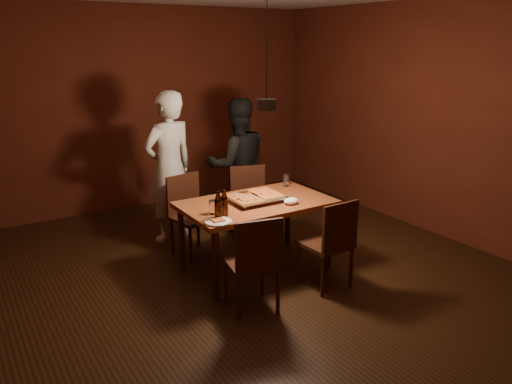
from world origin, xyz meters
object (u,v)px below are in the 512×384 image
dining_table (256,208)px  beer_bottle_a (218,205)px  plate_slice (218,221)px  pizza_tray (256,198)px  beer_bottle_b (224,203)px  chair_near_left (255,256)px  diner_dark (238,165)px  chair_near_right (332,236)px  chair_far_left (189,207)px  pendant_lamp (266,103)px  chair_far_right (250,197)px  diner_white (169,168)px

dining_table → beer_bottle_a: beer_bottle_a is taller
plate_slice → pizza_tray: bearing=30.2°
beer_bottle_b → beer_bottle_a: bearing=-154.3°
chair_near_left → diner_dark: 2.14m
chair_near_right → plate_slice: bearing=156.3°
chair_far_left → chair_near_left: same height
chair_far_left → plate_slice: bearing=68.8°
beer_bottle_b → pendant_lamp: 0.99m
pizza_tray → diner_dark: (0.46, 1.15, 0.06)m
dining_table → beer_bottle_b: (-0.48, -0.22, 0.20)m
pendant_lamp → plate_slice: bearing=-169.9°
pizza_tray → pendant_lamp: bearing=-97.8°
chair_far_right → diner_white: bearing=-15.7°
beer_bottle_a → beer_bottle_b: beer_bottle_a is taller
dining_table → pizza_tray: size_ratio=2.73×
beer_bottle_a → plate_slice: (-0.05, -0.08, -0.12)m
pizza_tray → plate_slice: size_ratio=2.21×
chair_far_left → beer_bottle_b: (-0.09, -1.00, 0.34)m
chair_far_right → beer_bottle_a: size_ratio=1.98×
chair_far_right → chair_near_left: 1.70m
diner_white → chair_near_right: bearing=99.4°
chair_far_left → pendant_lamp: (0.35, -1.02, 1.22)m
chair_near_left → diner_dark: (0.94, 1.90, 0.29)m
chair_near_left → pizza_tray: 0.92m
dining_table → beer_bottle_b: beer_bottle_b is taller
diner_dark → dining_table: bearing=81.7°
dining_table → beer_bottle_a: 0.66m
beer_bottle_a → beer_bottle_b: 0.09m
plate_slice → chair_near_right: bearing=-21.6°
beer_bottle_b → diner_white: (0.08, 1.48, 0.01)m
chair_far_right → beer_bottle_b: beer_bottle_b is taller
pizza_tray → beer_bottle_b: (-0.49, -0.24, 0.11)m
beer_bottle_b → diner_white: diner_white is taller
chair_far_right → beer_bottle_b: 1.34m
chair_far_right → diner_white: 1.00m
chair_far_left → chair_near_left: 1.51m
diner_white → diner_dark: size_ratio=1.07×
chair_near_right → beer_bottle_b: size_ratio=1.86×
diner_white → chair_near_left: bearing=76.0°
chair_near_left → chair_far_right: bearing=71.3°
chair_near_left → pendant_lamp: 1.39m
pizza_tray → diner_white: (-0.41, 1.24, 0.12)m
chair_near_right → beer_bottle_b: bearing=146.9°
chair_near_right → pizza_tray: size_ratio=0.88×
chair_near_right → dining_table: bearing=115.4°
chair_far_left → beer_bottle_a: bearing=70.5°
chair_far_left → pendant_lamp: pendant_lamp is taller
beer_bottle_a → pendant_lamp: size_ratio=0.24×
beer_bottle_a → chair_near_right: bearing=-26.8°
plate_slice → pendant_lamp: pendant_lamp is taller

